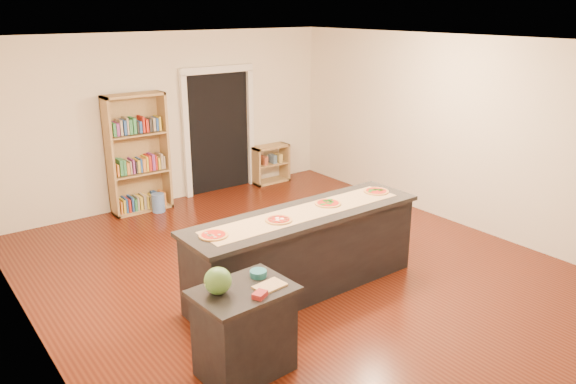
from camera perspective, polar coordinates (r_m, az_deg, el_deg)
room at (r=6.64m, az=1.03°, el=2.84°), size 6.00×7.00×2.80m
doorway at (r=9.99m, az=-7.07°, el=6.84°), size 1.40×0.09×2.21m
kitchen_island at (r=6.51m, az=1.68°, el=-6.04°), size 2.92×0.79×0.96m
side_counter at (r=5.16m, az=-4.44°, el=-13.89°), size 0.85×0.62×0.84m
bookshelf at (r=9.22m, az=-14.99°, el=3.77°), size 0.95×0.34×1.90m
low_shelf at (r=10.56m, az=-1.80°, el=2.87°), size 0.71×0.30×0.71m
waste_bin at (r=9.31m, az=-13.04°, el=-1.07°), size 0.21×0.21×0.30m
kraft_paper at (r=6.33m, az=1.71°, el=-2.08°), size 2.55×0.50×0.00m
watermelon at (r=4.85m, az=-7.14°, el=-8.94°), size 0.24×0.24×0.24m
cutting_board at (r=4.97m, az=-1.87°, el=-9.52°), size 0.29×0.21×0.02m
package_red at (r=4.81m, az=-2.88°, el=-10.38°), size 0.16×0.14×0.05m
package_teal at (r=5.14m, az=-3.04°, el=-8.27°), size 0.16×0.16×0.06m
pizza_a at (r=5.73m, az=-7.58°, el=-4.37°), size 0.29×0.29×0.02m
pizza_b at (r=6.08m, az=-0.95°, el=-2.84°), size 0.30×0.30×0.02m
pizza_c at (r=6.60m, az=4.09°, el=-1.15°), size 0.31×0.31×0.02m
pizza_d at (r=7.09m, az=8.96°, el=0.08°), size 0.31×0.31×0.02m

